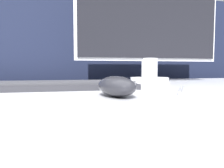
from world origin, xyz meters
The scene contains 5 objects.
partition_panel centered at (0.00, 0.62, 0.64)m, with size 5.00×0.03×1.27m.
computer_mouse_near centered at (-0.04, -0.22, 0.79)m, with size 0.09×0.14×0.04m.
keyboard centered at (-0.15, -0.03, 0.78)m, with size 0.43×0.13×0.02m.
monitor centered at (0.23, 0.24, 1.00)m, with size 0.66×0.17×0.43m.
pen centered at (0.15, -0.16, 0.77)m, with size 0.10×0.14×0.01m.
Camera 1 is at (-0.16, -0.67, 0.83)m, focal length 35.00 mm.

